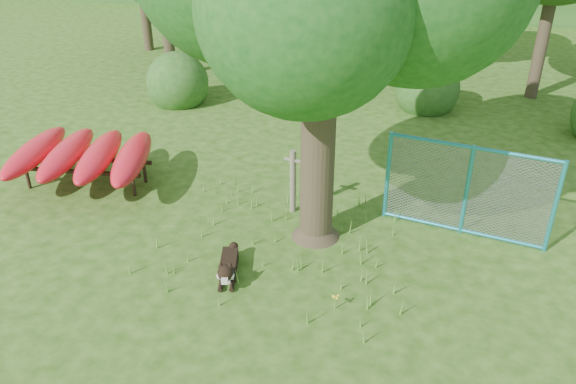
# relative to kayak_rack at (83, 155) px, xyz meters

# --- Properties ---
(ground) EXTENTS (80.00, 80.00, 0.00)m
(ground) POSITION_rel_kayak_rack_xyz_m (4.47, -2.12, -0.70)
(ground) COLOR #22480E
(ground) RESTS_ON ground
(wooden_post) EXTENTS (0.35, 0.14, 1.28)m
(wooden_post) POSITION_rel_kayak_rack_xyz_m (4.45, 0.16, -0.03)
(wooden_post) COLOR #645C4B
(wooden_post) RESTS_ON ground
(kayak_rack) EXTENTS (3.39, 3.02, 0.92)m
(kayak_rack) POSITION_rel_kayak_rack_xyz_m (0.00, 0.00, 0.00)
(kayak_rack) COLOR black
(kayak_rack) RESTS_ON ground
(husky_dog) EXTENTS (0.51, 1.10, 0.50)m
(husky_dog) POSITION_rel_kayak_rack_xyz_m (4.04, -2.17, -0.53)
(husky_dog) COLOR black
(husky_dog) RESTS_ON ground
(fence_section) EXTENTS (2.90, 0.52, 2.85)m
(fence_section) POSITION_rel_kayak_rack_xyz_m (7.58, 0.28, 0.15)
(fence_section) COLOR teal
(fence_section) RESTS_ON ground
(wildflower_clump) EXTENTS (0.12, 0.10, 0.25)m
(wildflower_clump) POSITION_rel_kayak_rack_xyz_m (5.85, -2.46, -0.50)
(wildflower_clump) COLOR #5F9831
(wildflower_clump) RESTS_ON ground
(shrub_left) EXTENTS (1.80, 1.80, 1.80)m
(shrub_left) POSITION_rel_kayak_rack_xyz_m (-0.53, 5.38, -0.70)
(shrub_left) COLOR #234F19
(shrub_left) RESTS_ON ground
(shrub_mid) EXTENTS (1.80, 1.80, 1.80)m
(shrub_mid) POSITION_rel_kayak_rack_xyz_m (6.47, 6.88, -0.70)
(shrub_mid) COLOR #234F19
(shrub_mid) RESTS_ON ground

